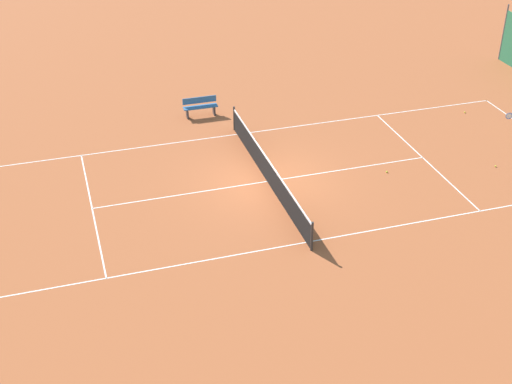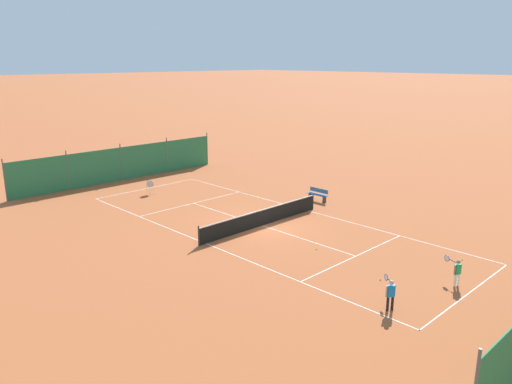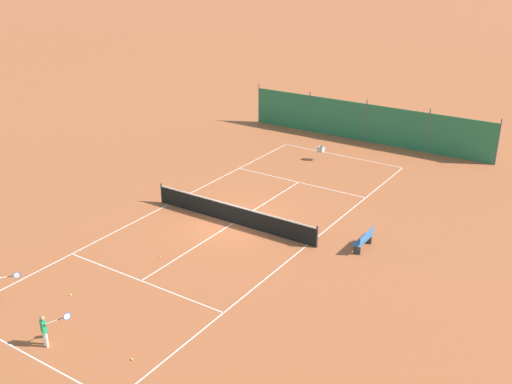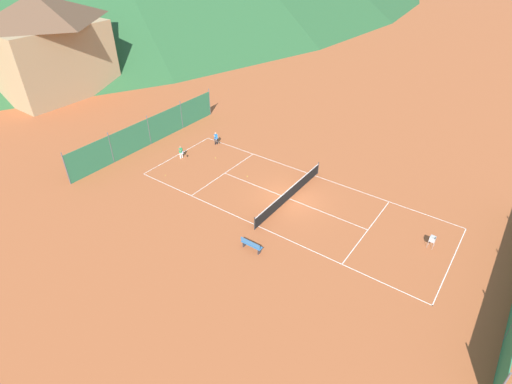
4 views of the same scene
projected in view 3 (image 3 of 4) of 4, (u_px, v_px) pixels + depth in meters
ground_plane at (233, 223)px, 28.96m from camera, size 600.00×600.00×0.00m
court_line_markings at (233, 223)px, 28.96m from camera, size 8.25×23.85×0.01m
tennis_net at (233, 214)px, 28.77m from camera, size 9.18×0.08×1.06m
windscreen_fence_near at (366, 123)px, 40.40m from camera, size 17.28×0.08×2.90m
player_far_baseline at (46, 328)px, 19.93m from camera, size 0.65×0.92×1.18m
tennis_ball_alley_left at (160, 257)px, 25.81m from camera, size 0.07×0.07×0.07m
tennis_ball_by_net_left at (71, 295)px, 23.00m from camera, size 0.07×0.07×0.07m
tennis_ball_alley_right at (132, 359)px, 19.45m from camera, size 0.07×0.07×0.07m
ball_hopper at (321, 150)px, 37.09m from camera, size 0.36×0.36×0.89m
courtside_bench at (364, 240)px, 26.37m from camera, size 0.36×1.50×0.84m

